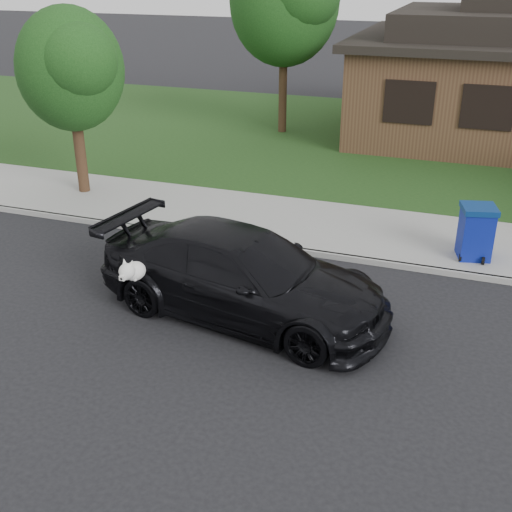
% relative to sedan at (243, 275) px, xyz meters
% --- Properties ---
extents(ground, '(120.00, 120.00, 0.00)m').
position_rel_sedan_xyz_m(ground, '(1.39, -0.74, -0.75)').
color(ground, black).
rests_on(ground, ground).
extents(sidewalk, '(60.00, 3.00, 0.12)m').
position_rel_sedan_xyz_m(sidewalk, '(1.39, 4.26, -0.69)').
color(sidewalk, gray).
rests_on(sidewalk, ground).
extents(curb, '(60.00, 0.12, 0.12)m').
position_rel_sedan_xyz_m(curb, '(1.39, 2.76, -0.69)').
color(curb, gray).
rests_on(curb, ground).
extents(lawn, '(60.00, 13.00, 0.13)m').
position_rel_sedan_xyz_m(lawn, '(1.39, 12.26, -0.69)').
color(lawn, '#193814').
rests_on(lawn, ground).
extents(sedan, '(5.45, 2.92, 1.50)m').
position_rel_sedan_xyz_m(sedan, '(0.00, 0.00, 0.00)').
color(sedan, black).
rests_on(sedan, ground).
extents(recycling_bin, '(0.80, 0.80, 1.10)m').
position_rel_sedan_xyz_m(recycling_bin, '(3.68, 3.53, -0.08)').
color(recycling_bin, navy).
rests_on(recycling_bin, sidewalk).
extents(tree_2, '(2.73, 2.60, 4.59)m').
position_rel_sedan_xyz_m(tree_2, '(-5.99, 4.37, 2.52)').
color(tree_2, '#332114').
rests_on(tree_2, ground).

